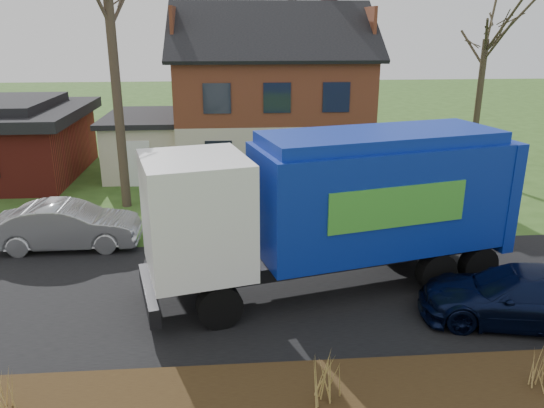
{
  "coord_description": "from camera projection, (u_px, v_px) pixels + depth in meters",
  "views": [
    {
      "loc": [
        -0.04,
        -12.93,
        6.94
      ],
      "look_at": [
        1.17,
        2.5,
        1.74
      ],
      "focal_mm": 35.0,
      "sensor_mm": 36.0,
      "label": 1
    }
  ],
  "objects": [
    {
      "name": "ground",
      "position": [
        236.0,
        295.0,
        14.44
      ],
      "size": [
        120.0,
        120.0,
        0.0
      ],
      "primitive_type": "plane",
      "color": "#2E4E1A",
      "rests_on": "ground"
    },
    {
      "name": "road",
      "position": [
        236.0,
        294.0,
        14.43
      ],
      "size": [
        80.0,
        7.0,
        0.02
      ],
      "primitive_type": "cube",
      "color": "black",
      "rests_on": "ground"
    },
    {
      "name": "main_house",
      "position": [
        260.0,
        88.0,
        26.41
      ],
      "size": [
        12.95,
        8.95,
        9.26
      ],
      "color": "beige",
      "rests_on": "ground"
    },
    {
      "name": "garbage_truck",
      "position": [
        342.0,
        201.0,
        14.22
      ],
      "size": [
        10.43,
        5.02,
        4.32
      ],
      "rotation": [
        0.0,
        0.0,
        0.24
      ],
      "color": "black",
      "rests_on": "ground"
    },
    {
      "name": "silver_sedan",
      "position": [
        68.0,
        226.0,
        17.32
      ],
      "size": [
        4.64,
        1.68,
        1.52
      ],
      "primitive_type": "imported",
      "rotation": [
        0.0,
        0.0,
        1.59
      ],
      "color": "#9B9EA3",
      "rests_on": "ground"
    },
    {
      "name": "navy_wagon",
      "position": [
        521.0,
        296.0,
        12.92
      ],
      "size": [
        5.15,
        3.01,
        1.4
      ],
      "primitive_type": "imported",
      "rotation": [
        0.0,
        0.0,
        -1.8
      ],
      "color": "black",
      "rests_on": "ground"
    },
    {
      "name": "tree_front_east",
      "position": [
        489.0,
        15.0,
        23.5
      ],
      "size": [
        3.29,
        3.29,
        9.15
      ],
      "color": "#3E3525",
      "rests_on": "ground"
    },
    {
      "name": "grass_clump_west",
      "position": [
        1.0,
        392.0,
        9.38
      ],
      "size": [
        0.37,
        0.3,
        0.98
      ],
      "color": "#AD8C4C",
      "rests_on": "mulch_verge"
    },
    {
      "name": "grass_clump_mid",
      "position": [
        325.0,
        377.0,
        9.72
      ],
      "size": [
        0.38,
        0.32,
        1.07
      ],
      "color": "#A58C49",
      "rests_on": "mulch_verge"
    },
    {
      "name": "grass_clump_east",
      "position": [
        542.0,
        368.0,
        10.18
      ],
      "size": [
        0.33,
        0.27,
        0.82
      ],
      "color": "#9F8046",
      "rests_on": "mulch_verge"
    }
  ]
}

